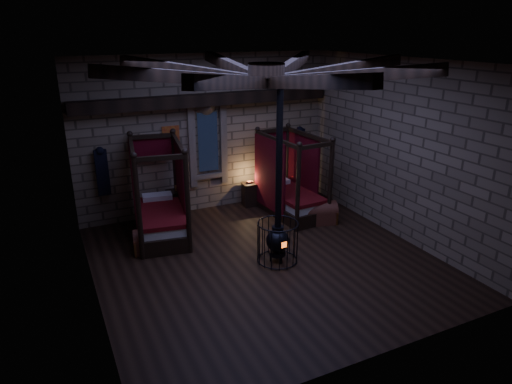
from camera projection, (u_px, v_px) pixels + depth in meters
name	position (u px, v px, depth m)	size (l,w,h in m)	color
room	(264.00, 86.00, 8.78)	(7.02, 7.02, 4.29)	black
bed_left	(160.00, 213.00, 11.03)	(1.49, 2.36, 2.31)	black
bed_right	(290.00, 195.00, 12.35)	(1.24, 2.16, 2.18)	black
trunk_left	(152.00, 241.00, 10.29)	(0.85, 0.63, 0.57)	brown
trunk_right	(320.00, 213.00, 11.82)	(0.92, 0.71, 0.60)	brown
nightstand_left	(177.00, 204.00, 12.08)	(0.50, 0.48, 0.94)	black
nightstand_right	(250.00, 194.00, 12.95)	(0.45, 0.43, 0.73)	black
stove	(278.00, 237.00, 9.76)	(0.89, 0.89, 4.05)	black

